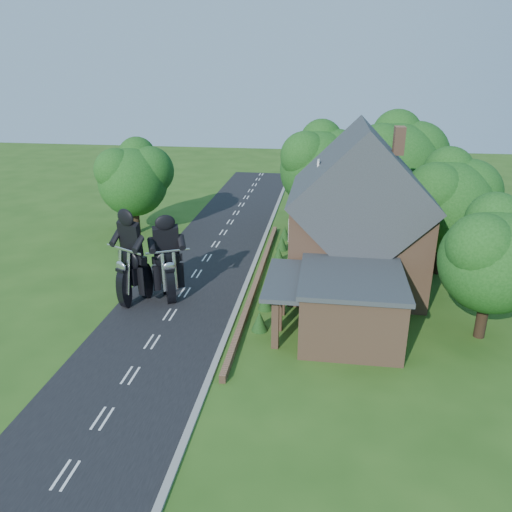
# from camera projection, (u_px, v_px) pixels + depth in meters

# --- Properties ---
(ground) EXTENTS (120.00, 120.00, 0.00)m
(ground) POSITION_uv_depth(u_px,v_px,m) (170.00, 315.00, 28.41)
(ground) COLOR #294F16
(ground) RESTS_ON ground
(road) EXTENTS (7.00, 80.00, 0.02)m
(road) POSITION_uv_depth(u_px,v_px,m) (170.00, 315.00, 28.41)
(road) COLOR black
(road) RESTS_ON ground
(kerb) EXTENTS (0.30, 80.00, 0.12)m
(kerb) POSITION_uv_depth(u_px,v_px,m) (233.00, 318.00, 27.90)
(kerb) COLOR gray
(kerb) RESTS_ON ground
(garden_wall) EXTENTS (0.30, 22.00, 0.40)m
(garden_wall) POSITION_uv_depth(u_px,v_px,m) (257.00, 281.00, 32.38)
(garden_wall) COLOR #885F45
(garden_wall) RESTS_ON ground
(house) EXTENTS (9.54, 8.64, 10.24)m
(house) POSITION_uv_depth(u_px,v_px,m) (358.00, 219.00, 30.98)
(house) COLOR #885F45
(house) RESTS_ON ground
(annex) EXTENTS (7.05, 5.94, 3.44)m
(annex) POSITION_uv_depth(u_px,v_px,m) (348.00, 304.00, 25.72)
(annex) COLOR #885F45
(annex) RESTS_ON ground
(tree_annex_side) EXTENTS (5.64, 5.20, 7.48)m
(tree_annex_side) POSITION_uv_depth(u_px,v_px,m) (501.00, 253.00, 24.52)
(tree_annex_side) COLOR black
(tree_annex_side) RESTS_ON ground
(tree_house_right) EXTENTS (6.51, 6.00, 8.40)m
(tree_house_right) POSITION_uv_depth(u_px,v_px,m) (453.00, 199.00, 32.27)
(tree_house_right) COLOR black
(tree_house_right) RESTS_ON ground
(tree_behind_house) EXTENTS (7.81, 7.20, 10.08)m
(tree_behind_house) POSITION_uv_depth(u_px,v_px,m) (401.00, 161.00, 39.17)
(tree_behind_house) COLOR black
(tree_behind_house) RESTS_ON ground
(tree_behind_left) EXTENTS (6.94, 6.40, 9.16)m
(tree_behind_left) POSITION_uv_depth(u_px,v_px,m) (324.00, 163.00, 41.06)
(tree_behind_left) COLOR black
(tree_behind_left) RESTS_ON ground
(tree_far_road) EXTENTS (6.08, 5.60, 7.84)m
(tree_far_road) POSITION_uv_depth(u_px,v_px,m) (137.00, 176.00, 40.61)
(tree_far_road) COLOR black
(tree_far_road) RESTS_ON ground
(shrub_a) EXTENTS (0.90, 0.90, 1.10)m
(shrub_a) POSITION_uv_depth(u_px,v_px,m) (260.00, 321.00, 26.58)
(shrub_a) COLOR #143611
(shrub_a) RESTS_ON ground
(shrub_b) EXTENTS (0.90, 0.90, 1.10)m
(shrub_b) POSITION_uv_depth(u_px,v_px,m) (265.00, 301.00, 28.89)
(shrub_b) COLOR #143611
(shrub_b) RESTS_ON ground
(shrub_c) EXTENTS (0.90, 0.90, 1.10)m
(shrub_c) POSITION_uv_depth(u_px,v_px,m) (270.00, 283.00, 31.20)
(shrub_c) COLOR #143611
(shrub_c) RESTS_ON ground
(shrub_d) EXTENTS (0.90, 0.90, 1.10)m
(shrub_d) POSITION_uv_depth(u_px,v_px,m) (279.00, 255.00, 35.81)
(shrub_d) COLOR #143611
(shrub_d) RESTS_ON ground
(shrub_e) EXTENTS (0.90, 0.90, 1.10)m
(shrub_e) POSITION_uv_depth(u_px,v_px,m) (282.00, 243.00, 38.12)
(shrub_e) COLOR #143611
(shrub_e) RESTS_ON ground
(shrub_f) EXTENTS (0.90, 0.90, 1.10)m
(shrub_f) POSITION_uv_depth(u_px,v_px,m) (285.00, 233.00, 40.43)
(shrub_f) COLOR #143611
(shrub_f) RESTS_ON ground
(motorcycle_lead) EXTENTS (1.15, 1.73, 1.60)m
(motorcycle_lead) POSITION_uv_depth(u_px,v_px,m) (169.00, 286.00, 30.11)
(motorcycle_lead) COLOR black
(motorcycle_lead) RESTS_ON ground
(motorcycle_follow) EXTENTS (1.27, 1.90, 1.75)m
(motorcycle_follow) POSITION_uv_depth(u_px,v_px,m) (135.00, 289.00, 29.58)
(motorcycle_follow) COLOR black
(motorcycle_follow) RESTS_ON ground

